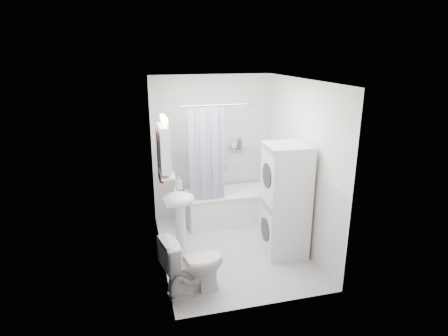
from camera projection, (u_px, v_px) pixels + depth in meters
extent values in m
plane|color=silver|center=(232.00, 249.00, 5.44)|extent=(2.60, 2.60, 0.00)
plane|color=white|center=(212.00, 148.00, 6.28)|extent=(2.00, 0.00, 2.00)
plane|color=white|center=(267.00, 208.00, 3.88)|extent=(2.00, 0.00, 2.00)
plane|color=white|center=(159.00, 176.00, 4.85)|extent=(0.00, 2.60, 2.60)
plane|color=white|center=(301.00, 165.00, 5.32)|extent=(0.00, 2.60, 2.60)
plane|color=white|center=(234.00, 80.00, 4.72)|extent=(2.60, 2.60, 0.00)
plane|color=white|center=(212.00, 181.00, 6.45)|extent=(1.98, 0.00, 1.98)
plane|color=white|center=(162.00, 219.00, 5.03)|extent=(0.00, 2.58, 2.58)
plane|color=white|center=(297.00, 204.00, 5.50)|extent=(0.00, 2.58, 2.58)
plane|color=brown|center=(169.00, 219.00, 4.10)|extent=(0.00, 2.00, 2.00)
cylinder|color=silver|center=(168.00, 207.00, 4.41)|extent=(0.04, 0.04, 0.04)
cube|color=white|center=(228.00, 207.00, 6.26)|extent=(1.37, 0.64, 0.50)
cube|color=white|center=(228.00, 192.00, 6.18)|extent=(1.39, 0.66, 0.03)
cube|color=silver|center=(228.00, 199.00, 6.22)|extent=(1.19, 0.46, 0.20)
cylinder|color=silver|center=(235.00, 166.00, 6.43)|extent=(0.04, 0.12, 0.04)
cylinder|color=silver|center=(233.00, 105.00, 5.49)|extent=(1.57, 0.02, 0.02)
cube|color=#18164D|center=(192.00, 157.00, 5.56)|extent=(0.10, 0.02, 1.45)
cube|color=#18164D|center=(198.00, 156.00, 5.58)|extent=(0.10, 0.02, 1.45)
cube|color=#18164D|center=(204.00, 156.00, 5.60)|extent=(0.10, 0.02, 1.45)
cube|color=#18164D|center=(210.00, 155.00, 5.63)|extent=(0.10, 0.02, 1.45)
cube|color=#18164D|center=(216.00, 155.00, 5.65)|extent=(0.10, 0.02, 1.45)
cube|color=#18164D|center=(221.00, 155.00, 5.67)|extent=(0.10, 0.02, 1.45)
ellipsoid|color=white|center=(178.00, 199.00, 5.02)|extent=(0.44, 0.37, 0.20)
cylinder|color=white|center=(181.00, 231.00, 5.17)|extent=(0.14, 0.14, 0.75)
cylinder|color=silver|center=(175.00, 188.00, 5.11)|extent=(0.03, 0.03, 0.14)
cylinder|color=silver|center=(175.00, 184.00, 5.05)|extent=(0.02, 0.10, 0.02)
cube|color=white|center=(164.00, 148.00, 4.85)|extent=(0.12, 0.50, 0.60)
cube|color=white|center=(169.00, 148.00, 4.87)|extent=(0.01, 0.47, 0.57)
cube|color=#FFEABF|center=(164.00, 119.00, 4.74)|extent=(0.06, 0.45, 0.06)
cube|color=silver|center=(167.00, 173.00, 4.96)|extent=(0.18, 0.54, 0.02)
cube|color=silver|center=(238.00, 150.00, 6.35)|extent=(0.22, 0.06, 0.02)
cube|color=#5E1E17|center=(159.00, 156.00, 5.28)|extent=(0.05, 0.31, 0.72)
cube|color=#5E1E17|center=(160.00, 133.00, 5.19)|extent=(0.03, 0.27, 0.08)
cylinder|color=silver|center=(157.00, 130.00, 5.17)|extent=(0.02, 0.04, 0.02)
cube|color=white|center=(284.00, 227.00, 5.25)|extent=(0.59, 0.59, 0.79)
cylinder|color=#2D2D33|center=(265.00, 229.00, 5.19)|extent=(0.04, 0.34, 0.34)
cube|color=gray|center=(266.00, 206.00, 5.08)|extent=(0.03, 0.50, 0.08)
cube|color=white|center=(287.00, 173.00, 5.01)|extent=(0.59, 0.59, 0.79)
cylinder|color=#2D2D33|center=(267.00, 175.00, 4.95)|extent=(0.04, 0.34, 0.34)
cube|color=gray|center=(268.00, 149.00, 4.84)|extent=(0.03, 0.50, 0.08)
imported|color=white|center=(193.00, 264.00, 4.38)|extent=(0.82, 0.57, 0.74)
imported|color=gray|center=(179.00, 186.00, 5.22)|extent=(0.08, 0.17, 0.08)
imported|color=gray|center=(168.00, 173.00, 4.81)|extent=(0.07, 0.18, 0.07)
imported|color=gray|center=(165.00, 166.00, 5.06)|extent=(0.10, 0.09, 0.10)
imported|color=gray|center=(233.00, 146.00, 6.30)|extent=(0.13, 0.17, 0.13)
imported|color=#265A98|center=(240.00, 147.00, 6.34)|extent=(0.08, 0.21, 0.08)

